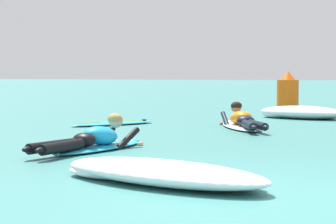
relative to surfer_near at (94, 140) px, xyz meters
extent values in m
plane|color=#387A75|center=(2.69, 7.04, -0.14)|extent=(120.00, 120.00, 0.00)
ellipsoid|color=#2DB2D1|center=(0.03, 0.10, -0.11)|extent=(1.02, 1.99, 0.07)
ellipsoid|color=#2DB2D1|center=(0.28, 0.98, -0.10)|extent=(0.23, 0.24, 0.06)
ellipsoid|color=#1E9EDB|center=(0.04, 0.15, 0.06)|extent=(0.56, 0.73, 0.34)
ellipsoid|color=black|center=(-0.06, -0.21, 0.03)|extent=(0.40, 0.36, 0.20)
cylinder|color=black|center=(-0.30, -0.74, 0.00)|extent=(0.41, 0.84, 0.14)
ellipsoid|color=black|center=(-0.44, -1.14, 0.00)|extent=(0.16, 0.24, 0.08)
cylinder|color=black|center=(-0.14, -0.78, 0.00)|extent=(0.32, 0.86, 0.14)
ellipsoid|color=black|center=(-0.24, -1.20, 0.00)|extent=(0.16, 0.24, 0.08)
cylinder|color=black|center=(-0.07, 0.56, -0.02)|extent=(0.25, 0.58, 0.33)
sphere|color=tan|center=(0.04, 0.92, -0.12)|extent=(0.09, 0.09, 0.09)
cylinder|color=black|center=(0.35, 0.42, -0.02)|extent=(0.25, 0.58, 0.33)
sphere|color=tan|center=(0.45, 0.76, -0.12)|extent=(0.09, 0.09, 0.09)
sphere|color=tan|center=(0.15, 0.52, 0.24)|extent=(0.21, 0.21, 0.21)
ellipsoid|color=#AD894C|center=(0.14, 0.50, 0.27)|extent=(0.27, 0.25, 0.16)
ellipsoid|color=silver|center=(1.50, 4.10, -0.11)|extent=(1.31, 2.22, 0.07)
ellipsoid|color=silver|center=(1.14, 5.06, -0.10)|extent=(0.27, 0.26, 0.06)
ellipsoid|color=orange|center=(1.48, 4.15, 0.06)|extent=(0.63, 0.81, 0.35)
ellipsoid|color=black|center=(1.63, 3.76, 0.03)|extent=(0.42, 0.38, 0.20)
cylinder|color=black|center=(1.75, 3.19, 0.00)|extent=(0.39, 0.86, 0.14)
ellipsoid|color=black|center=(1.88, 2.78, 0.00)|extent=(0.17, 0.24, 0.08)
cylinder|color=black|center=(1.90, 3.24, 0.00)|extent=(0.48, 0.84, 0.14)
ellipsoid|color=black|center=(2.07, 2.85, 0.00)|extent=(0.17, 0.24, 0.08)
cylinder|color=black|center=(1.14, 4.44, -0.02)|extent=(0.29, 0.59, 0.34)
sphere|color=#8C6647|center=(1.00, 4.80, -0.12)|extent=(0.09, 0.09, 0.09)
cylinder|color=black|center=(1.55, 4.57, -0.02)|extent=(0.29, 0.59, 0.34)
sphere|color=#8C6647|center=(1.43, 4.92, -0.12)|extent=(0.09, 0.09, 0.09)
sphere|color=#8C6647|center=(1.33, 4.54, 0.24)|extent=(0.21, 0.21, 0.21)
ellipsoid|color=black|center=(1.34, 4.52, 0.27)|extent=(0.28, 0.26, 0.16)
ellipsoid|color=#2DB2D1|center=(-1.14, 4.21, -0.11)|extent=(1.62, 1.76, 0.07)
cube|color=yellow|center=(-1.14, 4.21, -0.07)|extent=(1.07, 1.24, 0.01)
cone|color=black|center=(-0.64, 4.79, -0.14)|extent=(0.14, 0.14, 0.16)
ellipsoid|color=white|center=(1.60, -2.43, -0.03)|extent=(2.51, 1.69, 0.23)
ellipsoid|color=white|center=(2.20, -2.55, -0.06)|extent=(0.90, 0.51, 0.16)
ellipsoid|color=white|center=(0.91, -2.23, -0.08)|extent=(0.95, 0.70, 0.13)
ellipsoid|color=white|center=(2.50, 6.98, 0.00)|extent=(2.26, 1.69, 0.29)
ellipsoid|color=white|center=(3.03, 6.91, -0.04)|extent=(0.87, 0.74, 0.21)
ellipsoid|color=white|center=(1.90, 7.14, -0.06)|extent=(0.88, 0.82, 0.16)
cylinder|color=#EA5B0F|center=(2.02, 9.28, 0.29)|extent=(0.58, 0.58, 0.86)
cone|color=#EA5B0F|center=(2.02, 9.28, 0.84)|extent=(0.40, 0.40, 0.24)
cylinder|color=black|center=(2.02, 9.28, -0.08)|extent=(0.61, 0.61, 0.12)
camera|label=1|loc=(3.23, -8.75, 0.98)|focal=71.99mm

